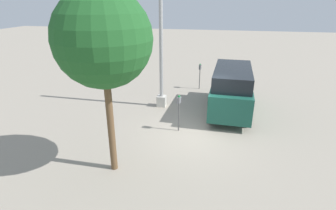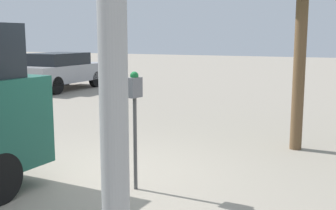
% 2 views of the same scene
% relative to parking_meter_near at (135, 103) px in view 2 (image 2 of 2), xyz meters
% --- Properties ---
extents(ground_plane, '(80.00, 80.00, 0.00)m').
position_rel_parking_meter_near_xyz_m(ground_plane, '(-0.16, -0.68, -1.16)').
color(ground_plane, gray).
extents(parking_meter_near, '(0.22, 0.14, 1.58)m').
position_rel_parking_meter_near_xyz_m(parking_meter_near, '(0.00, 0.00, 0.00)').
color(parking_meter_near, '#4C4C4C').
rests_on(parking_meter_near, ground).
extents(car_distant, '(4.05, 1.82, 1.42)m').
position_rel_parking_meter_near_xyz_m(car_distant, '(-8.17, -8.04, -0.40)').
color(car_distant, '#9E9EA3').
rests_on(car_distant, ground).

